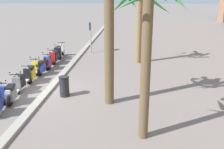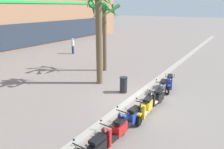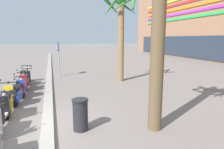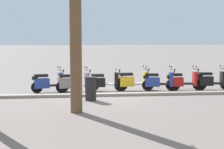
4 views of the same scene
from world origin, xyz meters
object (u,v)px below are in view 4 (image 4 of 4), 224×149
(scooter_yellow_mid_front, at_px, (132,81))
(litter_bin, at_px, (91,88))
(scooter_black_gap_after_mid, at_px, (211,80))
(scooter_red_lead_nearest, at_px, (182,81))
(scooter_blue_tail_end, at_px, (158,81))
(scooter_blue_mid_centre, at_px, (47,83))
(scooter_black_mid_rear, at_px, (104,82))
(scooter_grey_second_in_line, at_px, (73,83))

(scooter_yellow_mid_front, height_order, litter_bin, scooter_yellow_mid_front)
(scooter_black_gap_after_mid, xyz_separation_m, scooter_red_lead_nearest, (1.43, -0.02, -0.01))
(scooter_blue_tail_end, distance_m, scooter_blue_mid_centre, 5.16)
(scooter_red_lead_nearest, height_order, scooter_black_mid_rear, scooter_red_lead_nearest)
(scooter_grey_second_in_line, bearing_deg, scooter_blue_tail_end, -179.46)
(scooter_blue_tail_end, distance_m, litter_bin, 3.92)
(scooter_red_lead_nearest, bearing_deg, scooter_black_mid_rear, -2.82)
(scooter_yellow_mid_front, bearing_deg, scooter_blue_mid_centre, 2.02)
(litter_bin, bearing_deg, scooter_black_mid_rear, -107.19)
(scooter_black_gap_after_mid, relative_size, scooter_red_lead_nearest, 0.94)
(litter_bin, bearing_deg, scooter_blue_mid_centre, -49.12)
(scooter_yellow_mid_front, height_order, scooter_black_mid_rear, scooter_yellow_mid_front)
(scooter_red_lead_nearest, relative_size, scooter_blue_mid_centre, 1.07)
(scooter_grey_second_in_line, height_order, scooter_blue_mid_centre, same)
(scooter_yellow_mid_front, xyz_separation_m, scooter_black_mid_rear, (1.36, -0.01, -0.02))
(scooter_black_gap_after_mid, xyz_separation_m, scooter_blue_tail_end, (2.57, -0.04, -0.01))
(scooter_blue_tail_end, bearing_deg, scooter_black_mid_rear, -3.83)
(scooter_blue_mid_centre, bearing_deg, litter_bin, 130.88)
(scooter_red_lead_nearest, relative_size, litter_bin, 1.95)
(scooter_yellow_mid_front, xyz_separation_m, litter_bin, (2.08, 2.31, 0.03))
(scooter_black_gap_after_mid, relative_size, scooter_black_mid_rear, 0.99)
(scooter_yellow_mid_front, bearing_deg, scooter_black_mid_rear, -0.28)
(scooter_blue_tail_end, height_order, litter_bin, scooter_blue_tail_end)
(scooter_blue_tail_end, relative_size, scooter_yellow_mid_front, 0.98)
(scooter_yellow_mid_front, relative_size, scooter_blue_mid_centre, 1.06)
(scooter_red_lead_nearest, distance_m, litter_bin, 4.92)
(scooter_blue_tail_end, bearing_deg, scooter_blue_mid_centre, -0.28)
(scooter_yellow_mid_front, relative_size, scooter_black_mid_rear, 1.04)
(scooter_black_gap_after_mid, distance_m, scooter_yellow_mid_front, 3.78)
(scooter_black_gap_after_mid, relative_size, scooter_blue_tail_end, 0.96)
(litter_bin, bearing_deg, scooter_yellow_mid_front, -131.93)
(scooter_black_mid_rear, distance_m, scooter_grey_second_in_line, 1.46)
(litter_bin, bearing_deg, scooter_grey_second_in_line, -70.90)
(scooter_red_lead_nearest, distance_m, scooter_black_mid_rear, 3.72)
(scooter_red_lead_nearest, xyz_separation_m, scooter_blue_mid_centre, (6.31, -0.04, 0.01))
(scooter_grey_second_in_line, bearing_deg, litter_bin, 109.10)
(scooter_black_gap_after_mid, height_order, scooter_blue_mid_centre, same)
(scooter_red_lead_nearest, relative_size, scooter_black_mid_rear, 1.05)
(scooter_black_gap_after_mid, distance_m, scooter_black_mid_rear, 5.14)
(scooter_blue_tail_end, xyz_separation_m, litter_bin, (3.28, 2.15, 0.04))
(scooter_yellow_mid_front, relative_size, litter_bin, 1.94)
(scooter_yellow_mid_front, bearing_deg, scooter_grey_second_in_line, 4.14)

